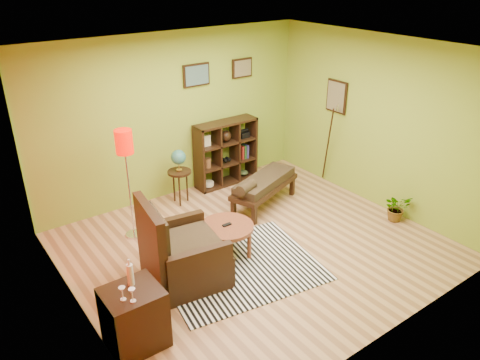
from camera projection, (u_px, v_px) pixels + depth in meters
ground at (255, 246)px, 6.83m from camera, size 5.00×5.00×0.00m
room_shell at (250, 131)px, 6.02m from camera, size 5.04×4.54×2.82m
zebra_rug at (239, 267)px, 6.37m from camera, size 2.31×1.98×0.01m
coffee_table at (227, 229)px, 6.50m from camera, size 0.75×0.75×0.48m
armchair at (180, 257)px, 5.98m from camera, size 1.09×1.09×1.17m
side_cabinet at (134, 317)px, 4.96m from camera, size 0.59×0.54×1.02m
floor_lamp at (125, 152)px, 6.53m from camera, size 0.25×0.25×1.68m
globe_table at (179, 163)px, 7.76m from camera, size 0.40×0.40×0.97m
cube_shelf at (227, 153)px, 8.54m from camera, size 1.20×0.35×1.20m
bench at (263, 184)px, 7.77m from camera, size 1.49×0.94×0.65m
potted_plant at (396, 210)px, 7.46m from camera, size 0.54×0.57×0.35m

